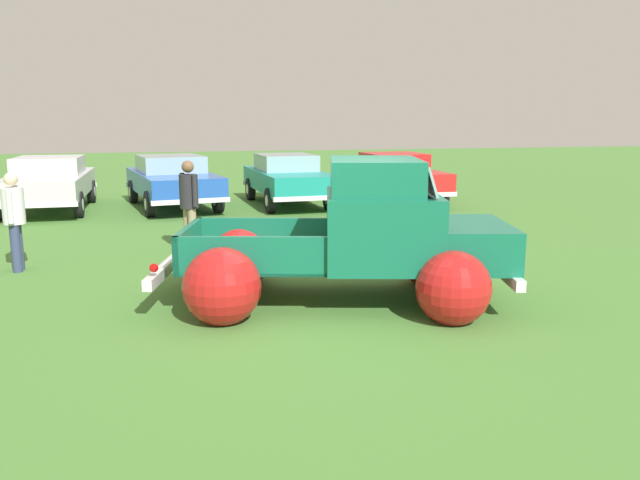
% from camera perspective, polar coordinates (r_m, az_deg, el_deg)
% --- Properties ---
extents(ground_plane, '(80.00, 80.00, 0.00)m').
position_cam_1_polar(ground_plane, '(8.57, 1.14, -5.50)').
color(ground_plane, '#477A33').
extents(vintage_pickup_truck, '(4.95, 3.60, 1.96)m').
position_cam_1_polar(vintage_pickup_truck, '(8.40, 3.81, -0.54)').
color(vintage_pickup_truck, black).
rests_on(vintage_pickup_truck, ground).
extents(show_car_0, '(1.97, 4.63, 1.43)m').
position_cam_1_polar(show_car_0, '(18.26, -23.41, 4.93)').
color(show_car_0, black).
rests_on(show_car_0, ground).
extents(show_car_1, '(2.71, 4.94, 1.43)m').
position_cam_1_polar(show_car_1, '(17.85, -13.33, 5.42)').
color(show_car_1, black).
rests_on(show_car_1, ground).
extents(show_car_2, '(2.02, 4.51, 1.43)m').
position_cam_1_polar(show_car_2, '(17.95, -3.02, 5.71)').
color(show_car_2, black).
rests_on(show_car_2, ground).
extents(show_car_3, '(1.98, 4.30, 1.43)m').
position_cam_1_polar(show_car_3, '(18.72, 6.82, 5.87)').
color(show_car_3, black).
rests_on(show_car_3, ground).
extents(spectator_0, '(0.34, 0.53, 1.60)m').
position_cam_1_polar(spectator_0, '(11.14, -26.10, 1.99)').
color(spectator_0, navy).
rests_on(spectator_0, ground).
extents(spectator_1, '(0.46, 0.51, 1.69)m').
position_cam_1_polar(spectator_1, '(11.72, -11.84, 3.56)').
color(spectator_1, gray).
rests_on(spectator_1, ground).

